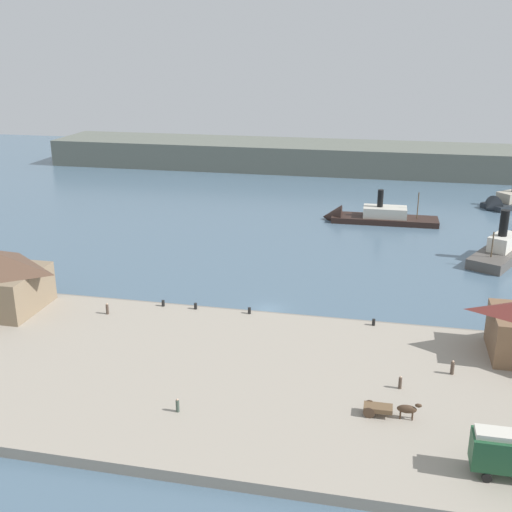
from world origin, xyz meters
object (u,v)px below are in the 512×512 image
Objects in this scene: pedestrian_standing_center at (178,406)px; mooring_post_west at (196,306)px; ferry_outer_harbor at (506,248)px; pedestrian_near_west_shed at (400,383)px; pedestrian_at_waters_edge at (107,309)px; horse_cart at (388,408)px; ferry_near_quay at (368,217)px; pedestrian_near_east_shed at (452,368)px; mooring_post_center_east at (374,322)px; mooring_post_east at (163,303)px; ferry_departing_north at (505,203)px; mooring_post_center_west at (249,311)px.

pedestrian_standing_center is 1.70× the size of mooring_post_west.
pedestrian_near_west_shed is at bearing -109.49° from ferry_outer_harbor.
pedestrian_near_west_shed is at bearing -16.50° from pedestrian_at_waters_edge.
horse_cart is at bearing -38.82° from mooring_post_west.
pedestrian_near_west_shed is 73.30m from ferry_near_quay.
pedestrian_at_waters_edge reaches higher than pedestrian_near_west_shed.
pedestrian_at_waters_edge is at bearing 170.86° from pedestrian_near_east_shed.
pedestrian_standing_center is 0.93× the size of pedestrian_at_waters_edge.
mooring_post_west is 0.04× the size of ferry_near_quay.
mooring_post_center_east is 30.17m from mooring_post_east.
pedestrian_standing_center is 112.46m from ferry_departing_north.
pedestrian_near_west_shed is 0.94× the size of pedestrian_at_waters_edge.
mooring_post_east is at bearing 179.77° from mooring_post_west.
mooring_post_west is 60.87m from ferry_near_quay.
pedestrian_near_east_shed is 1.96× the size of mooring_post_center_west.
pedestrian_near_east_shed reaches higher than mooring_post_east.
pedestrian_near_east_shed is 41.23m from mooring_post_east.
horse_cart is at bearing -104.81° from ferry_departing_north.
mooring_post_west is 61.62m from ferry_outer_harbor.
pedestrian_near_west_shed is at bearing 23.01° from pedestrian_standing_center.
mooring_post_center_west is at bearing 156.18° from pedestrian_near_east_shed.
pedestrian_at_waters_edge is at bearing -159.85° from mooring_post_west.
mooring_post_west is (-28.70, 16.23, -0.25)m from pedestrian_near_west_shed.
ferry_outer_harbor is (59.73, 42.81, -0.46)m from pedestrian_at_waters_edge.
horse_cart is 3.52× the size of pedestrian_at_waters_edge.
ferry_departing_north reaches higher than mooring_post_center_east.
ferry_outer_harbor is (22.83, 38.72, -0.16)m from mooring_post_center_east.
ferry_outer_harbor reaches higher than pedestrian_near_east_shed.
pedestrian_near_east_shed is 0.11× the size of ferry_departing_north.
pedestrian_at_waters_edge is 20.05m from mooring_post_center_west.
mooring_post_west is at bearing 20.15° from pedestrian_at_waters_edge.
pedestrian_near_east_shed is 1.15× the size of pedestrian_near_west_shed.
pedestrian_at_waters_edge reaches higher than mooring_post_east.
pedestrian_near_west_shed is 16.41m from mooring_post_center_east.
ferry_departing_north reaches higher than ferry_near_quay.
mooring_post_center_west is 0.04× the size of ferry_outer_harbor.
ferry_near_quay is at bearing -148.33° from ferry_departing_north.
pedestrian_standing_center is 0.10× the size of ferry_departing_north.
ferry_near_quay reaches higher than mooring_post_center_west.
pedestrian_at_waters_edge is at bearing -167.52° from mooring_post_center_west.
pedestrian_near_west_shed is at bearing -38.10° from mooring_post_center_west.
ferry_departing_north is at bearing 31.67° from ferry_near_quay.
horse_cart is at bearing -86.01° from ferry_near_quay.
horse_cart reaches higher than mooring_post_east.
pedestrian_standing_center is 0.07× the size of ferry_outer_harbor.
ferry_outer_harbor is at bearing 71.25° from horse_cart.
ferry_near_quay reaches higher than mooring_post_west.
ferry_outer_harbor is (20.59, 60.66, -0.63)m from horse_cart.
pedestrian_near_east_shed is at bearing -16.54° from mooring_post_east.
ferry_departing_north is (45.55, 76.13, -0.45)m from mooring_post_center_west.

